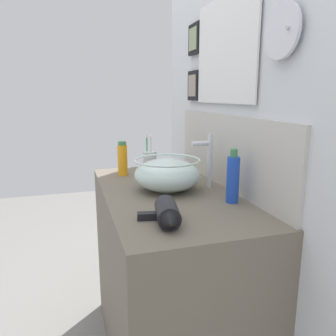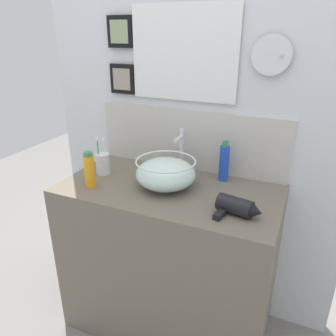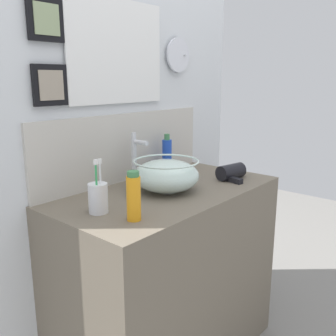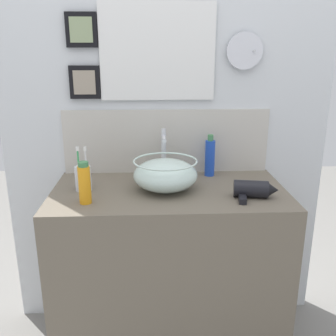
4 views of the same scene
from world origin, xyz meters
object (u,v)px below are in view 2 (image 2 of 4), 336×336
object	(u,v)px
glass_bowl_sink	(165,174)
toothbrush_cup	(103,164)
faucet	(181,149)
lotion_bottle	(224,163)
hair_drier	(238,207)
shampoo_bottle	(90,170)

from	to	relation	value
glass_bowl_sink	toothbrush_cup	xyz separation A→B (m)	(-0.36, 0.02, -0.01)
faucet	lotion_bottle	size ratio (longest dim) A/B	1.15
glass_bowl_sink	toothbrush_cup	world-z (taller)	toothbrush_cup
faucet	lotion_bottle	distance (m)	0.23
glass_bowl_sink	hair_drier	world-z (taller)	glass_bowl_sink
faucet	shampoo_bottle	bearing A→B (deg)	-135.41
glass_bowl_sink	toothbrush_cup	distance (m)	0.36
toothbrush_cup	lotion_bottle	xyz separation A→B (m)	(0.59, 0.18, 0.04)
hair_drier	shampoo_bottle	distance (m)	0.70
hair_drier	glass_bowl_sink	bearing A→B (deg)	163.59
glass_bowl_sink	shampoo_bottle	distance (m)	0.35
glass_bowl_sink	lotion_bottle	world-z (taller)	lotion_bottle
glass_bowl_sink	faucet	xyz separation A→B (m)	(0.00, 0.19, 0.06)
hair_drier	lotion_bottle	bearing A→B (deg)	115.08
hair_drier	faucet	bearing A→B (deg)	140.99
toothbrush_cup	faucet	bearing A→B (deg)	25.77
faucet	toothbrush_cup	xyz separation A→B (m)	(-0.36, -0.17, -0.08)
glass_bowl_sink	shampoo_bottle	xyz separation A→B (m)	(-0.33, -0.13, 0.01)
glass_bowl_sink	faucet	world-z (taller)	faucet
glass_bowl_sink	toothbrush_cup	bearing A→B (deg)	177.61
faucet	hair_drier	distance (m)	0.48
toothbrush_cup	hair_drier	bearing A→B (deg)	-9.60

